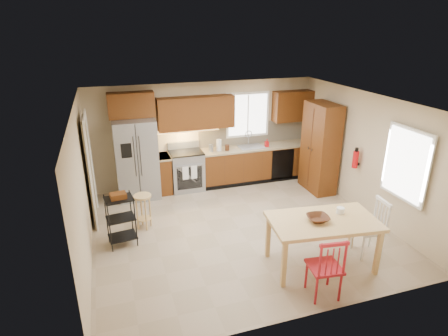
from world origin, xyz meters
TOP-DOWN VIEW (x-y plane):
  - floor at (0.00, 0.00)m, footprint 5.50×5.50m
  - ceiling at (0.00, 0.00)m, footprint 5.50×5.00m
  - wall_back at (0.00, 2.50)m, footprint 5.50×0.02m
  - wall_front at (0.00, -2.50)m, footprint 5.50×0.02m
  - wall_left at (-2.75, 0.00)m, footprint 0.02×5.00m
  - wall_right at (2.75, 0.00)m, footprint 0.02×5.00m
  - refrigerator at (-1.70, 2.12)m, footprint 0.92×0.75m
  - range_stove at (-0.55, 2.19)m, footprint 0.76×0.63m
  - base_cabinet_narrow at (-1.10, 2.20)m, footprint 0.30×0.60m
  - base_cabinet_run at (1.29, 2.20)m, footprint 2.92×0.60m
  - dishwasher at (1.85, 1.91)m, footprint 0.60×0.02m
  - backsplash at (1.29, 2.48)m, footprint 2.92×0.03m
  - upper_over_fridge at (-1.70, 2.33)m, footprint 1.00×0.35m
  - upper_left_block at (-0.25, 2.33)m, footprint 1.80×0.35m
  - upper_right_block at (2.25, 2.33)m, footprint 1.00×0.35m
  - window_back at (1.10, 2.48)m, footprint 1.12×0.04m
  - sink at (1.10, 2.20)m, footprint 0.62×0.46m
  - undercab_glow at (-0.55, 2.30)m, footprint 1.60×0.30m
  - soap_bottle at (1.48, 2.10)m, footprint 0.09×0.09m
  - paper_towel at (0.25, 2.15)m, footprint 0.12×0.12m
  - canister_steel at (0.05, 2.15)m, footprint 0.11×0.11m
  - canister_wood at (0.45, 2.12)m, footprint 0.10×0.10m
  - pantry at (2.43, 1.20)m, footprint 0.50×0.95m
  - fire_extinguisher at (2.63, 0.15)m, footprint 0.12×0.12m
  - window_right at (2.68, -1.15)m, footprint 0.04×1.02m
  - doorway at (-2.67, 1.30)m, footprint 0.04×0.95m
  - dining_table at (0.86, -1.51)m, footprint 1.81×1.16m
  - chair_red at (0.51, -2.16)m, footprint 0.52×0.52m
  - chair_white at (1.81, -1.46)m, footprint 0.52×0.52m
  - table_bowl at (0.76, -1.51)m, footprint 0.39×0.39m
  - table_jar at (1.24, -1.41)m, footprint 0.15×0.15m
  - bar_stool at (-1.76, 0.61)m, footprint 0.42×0.42m
  - utility_cart at (-2.20, 0.12)m, footprint 0.53×0.44m

SIDE VIEW (x-z plane):
  - floor at x=0.00m, z-range 0.00..0.00m
  - bar_stool at x=-1.76m, z-range 0.00..0.70m
  - dining_table at x=0.86m, z-range 0.00..0.83m
  - base_cabinet_narrow at x=-1.10m, z-range 0.00..0.90m
  - base_cabinet_run at x=1.29m, z-range 0.00..0.90m
  - dishwasher at x=1.85m, z-range 0.06..0.84m
  - range_stove at x=-0.55m, z-range 0.00..0.92m
  - utility_cart at x=-2.20m, z-range 0.00..0.97m
  - chair_red at x=0.51m, z-range 0.00..1.00m
  - chair_white at x=1.81m, z-range 0.00..1.00m
  - table_bowl at x=0.76m, z-range 0.80..0.89m
  - sink at x=1.10m, z-range 0.78..0.94m
  - table_jar at x=1.24m, z-range 0.80..0.96m
  - refrigerator at x=-1.70m, z-range 0.00..1.82m
  - canister_wood at x=0.45m, z-range 0.90..1.04m
  - canister_steel at x=0.05m, z-range 0.90..1.08m
  - soap_bottle at x=1.48m, z-range 0.90..1.09m
  - paper_towel at x=0.25m, z-range 0.90..1.18m
  - pantry at x=2.43m, z-range 0.00..2.10m
  - doorway at x=-2.67m, z-range 0.00..2.10m
  - fire_extinguisher at x=2.63m, z-range 0.92..1.28m
  - backsplash at x=1.29m, z-range 0.90..1.45m
  - wall_back at x=0.00m, z-range 0.00..2.50m
  - wall_front at x=0.00m, z-range 0.00..2.50m
  - wall_left at x=-2.75m, z-range 0.00..2.50m
  - wall_right at x=2.75m, z-range 0.00..2.50m
  - undercab_glow at x=-0.55m, z-range 1.43..1.43m
  - window_right at x=2.68m, z-range 0.79..2.11m
  - window_back at x=1.10m, z-range 1.09..2.21m
  - upper_left_block at x=-0.25m, z-range 1.45..2.20m
  - upper_right_block at x=2.25m, z-range 1.45..2.20m
  - upper_over_fridge at x=-1.70m, z-range 1.83..2.38m
  - ceiling at x=0.00m, z-range 2.49..2.51m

